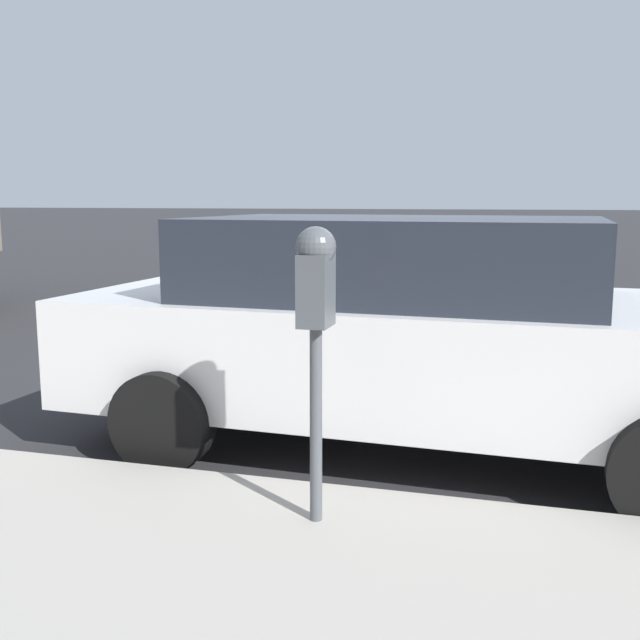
{
  "coord_description": "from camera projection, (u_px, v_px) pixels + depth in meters",
  "views": [
    {
      "loc": [
        -6.0,
        -1.09,
        1.68
      ],
      "look_at": [
        -2.52,
        -0.12,
        1.09
      ],
      "focal_mm": 42.0,
      "sensor_mm": 36.0,
      "label": 1
    }
  ],
  "objects": [
    {
      "name": "ground_plane",
      "position": [
        387.0,
        401.0,
        6.26
      ],
      "size": [
        220.0,
        220.0,
        0.0
      ],
      "primitive_type": "plane",
      "color": "#2B2B2D"
    },
    {
      "name": "parking_meter",
      "position": [
        316.0,
        300.0,
        3.49
      ],
      "size": [
        0.21,
        0.19,
        1.43
      ],
      "color": "#4C5156",
      "rests_on": "sidewalk"
    },
    {
      "name": "car_white",
      "position": [
        416.0,
        329.0,
        4.99
      ],
      "size": [
        2.23,
        4.71,
        1.55
      ],
      "rotation": [
        0.0,
        0.0,
        3.11
      ],
      "color": "silver",
      "rests_on": "ground_plane"
    }
  ]
}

